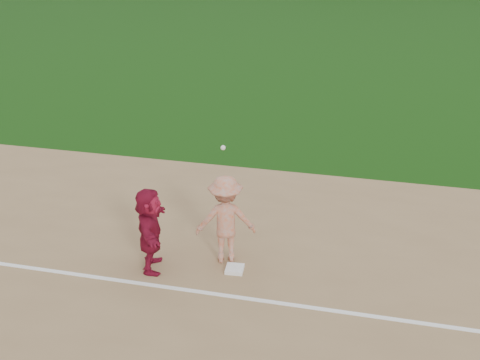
# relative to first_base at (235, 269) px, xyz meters

# --- Properties ---
(ground) EXTENTS (160.00, 160.00, 0.00)m
(ground) POSITION_rel_first_base_xyz_m (-0.24, -0.04, -0.06)
(ground) COLOR #133B0B
(ground) RESTS_ON ground
(foul_line) EXTENTS (60.00, 0.10, 0.01)m
(foul_line) POSITION_rel_first_base_xyz_m (-0.24, -0.84, -0.03)
(foul_line) COLOR white
(foul_line) RESTS_ON infield_dirt
(first_base) EXTENTS (0.37, 0.37, 0.08)m
(first_base) POSITION_rel_first_base_xyz_m (0.00, 0.00, 0.00)
(first_base) COLOR white
(first_base) RESTS_ON infield_dirt
(base_runner) EXTENTS (0.95, 1.68, 1.73)m
(base_runner) POSITION_rel_first_base_xyz_m (-1.61, -0.27, 0.83)
(base_runner) COLOR maroon
(base_runner) RESTS_ON infield_dirt
(first_base_play) EXTENTS (1.33, 0.99, 2.50)m
(first_base_play) POSITION_rel_first_base_xyz_m (-0.27, 0.36, 0.88)
(first_base_play) COLOR #A9A9AC
(first_base_play) RESTS_ON infield_dirt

